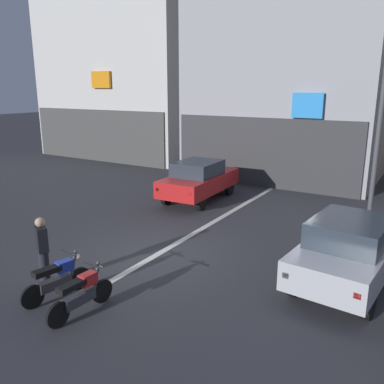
# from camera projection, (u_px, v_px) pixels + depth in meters

# --- Properties ---
(ground_plane) EXTENTS (120.00, 120.00, 0.00)m
(ground_plane) POSITION_uv_depth(u_px,v_px,m) (154.00, 257.00, 11.03)
(ground_plane) COLOR #333338
(lane_centre_line) EXTENTS (0.20, 18.00, 0.01)m
(lane_centre_line) POSITION_uv_depth(u_px,v_px,m) (244.00, 204.00, 15.98)
(lane_centre_line) COLOR silver
(lane_centre_line) RESTS_ON ground
(building_corner_left) EXTENTS (10.86, 8.04, 16.55)m
(building_corner_left) POSITION_uv_depth(u_px,v_px,m) (133.00, 30.00, 26.76)
(building_corner_left) COLOR silver
(building_corner_left) RESTS_ON ground
(building_mid_block) EXTENTS (9.20, 10.18, 17.28)m
(building_mid_block) POSITION_uv_depth(u_px,v_px,m) (305.00, 6.00, 20.85)
(building_mid_block) COLOR #9E9EA3
(building_mid_block) RESTS_ON ground
(car_red_crossing_near) EXTENTS (1.93, 4.17, 1.64)m
(car_red_crossing_near) POSITION_uv_depth(u_px,v_px,m) (199.00, 179.00, 16.38)
(car_red_crossing_near) COLOR black
(car_red_crossing_near) RESTS_ON ground
(car_silver_parked_kerbside) EXTENTS (2.11, 4.24, 1.64)m
(car_silver_parked_kerbside) POSITION_uv_depth(u_px,v_px,m) (350.00, 249.00, 9.29)
(car_silver_parked_kerbside) COLOR black
(car_silver_parked_kerbside) RESTS_ON ground
(car_blue_down_street) EXTENTS (1.87, 4.15, 1.64)m
(car_blue_down_street) POSITION_uv_depth(u_px,v_px,m) (321.00, 161.00, 20.57)
(car_blue_down_street) COLOR black
(car_blue_down_street) RESTS_ON ground
(street_lamp) EXTENTS (0.36, 0.36, 6.64)m
(street_lamp) POSITION_uv_depth(u_px,v_px,m) (382.00, 105.00, 11.02)
(street_lamp) COLOR #47474C
(street_lamp) RESTS_ON ground
(motorcycle_blue_row_leftmost) EXTENTS (0.55, 1.65, 0.98)m
(motorcycle_blue_row_leftmost) POSITION_uv_depth(u_px,v_px,m) (57.00, 279.00, 8.76)
(motorcycle_blue_row_leftmost) COLOR black
(motorcycle_blue_row_leftmost) RESTS_ON ground
(motorcycle_red_row_left_mid) EXTENTS (0.55, 1.67, 0.98)m
(motorcycle_red_row_left_mid) POSITION_uv_depth(u_px,v_px,m) (81.00, 293.00, 8.14)
(motorcycle_red_row_left_mid) COLOR black
(motorcycle_red_row_left_mid) RESTS_ON ground
(person_by_motorcycles) EXTENTS (0.42, 0.36, 1.67)m
(person_by_motorcycles) POSITION_uv_depth(u_px,v_px,m) (43.00, 251.00, 9.23)
(person_by_motorcycles) COLOR #23232D
(person_by_motorcycles) RESTS_ON ground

